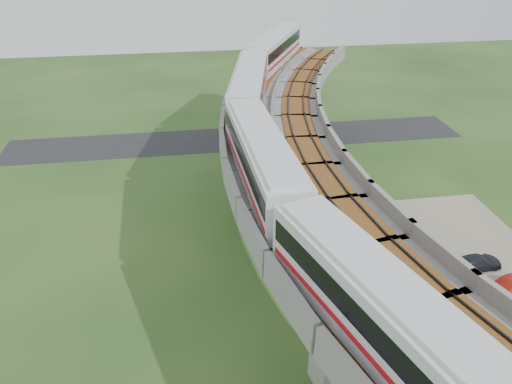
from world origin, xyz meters
TOP-DOWN VIEW (x-y plane):
  - ground at (0.00, 0.00)m, footprint 160.00×160.00m
  - dirt_lot at (14.00, -2.00)m, footprint 18.00×26.00m
  - asphalt_road at (0.00, 30.00)m, footprint 60.00×8.00m
  - viaduct at (3.84, 0.00)m, footprint 19.58×73.98m
  - metro_train at (0.50, 4.33)m, footprint 12.69×61.16m
  - fence at (9.75, 0.00)m, footprint 3.87×38.73m
  - tree_0 at (10.48, 21.07)m, footprint 2.29×2.29m
  - tree_1 at (8.66, 14.78)m, footprint 1.81×1.81m
  - tree_2 at (6.19, 4.39)m, footprint 2.37×2.37m
  - tree_3 at (6.91, -6.84)m, footprint 2.74×2.74m
  - tree_4 at (8.33, -13.52)m, footprint 2.63×2.63m
  - car_white at (10.04, -5.71)m, footprint 2.78×3.59m
  - car_red at (17.18, -4.29)m, footprint 4.24×2.27m
  - car_dark at (16.49, -0.95)m, footprint 4.47×2.20m

SIDE VIEW (x-z plane):
  - ground at x=0.00m, z-range 0.00..0.00m
  - asphalt_road at x=0.00m, z-range 0.00..0.03m
  - dirt_lot at x=14.00m, z-range 0.00..0.04m
  - car_white at x=10.04m, z-range 0.04..1.18m
  - car_dark at x=16.49m, z-range 0.04..1.29m
  - car_red at x=17.18m, z-range 0.04..1.37m
  - fence at x=9.75m, z-range 0.00..1.50m
  - tree_1 at x=8.66m, z-range 0.42..2.80m
  - tree_2 at x=6.19m, z-range 0.47..3.43m
  - tree_0 at x=10.48m, z-range 0.58..3.70m
  - tree_4 at x=8.33m, z-range 0.55..3.90m
  - tree_3 at x=6.91m, z-range 0.64..4.26m
  - viaduct at x=3.84m, z-range 3.35..14.75m
  - metro_train at x=0.50m, z-range 10.49..14.13m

